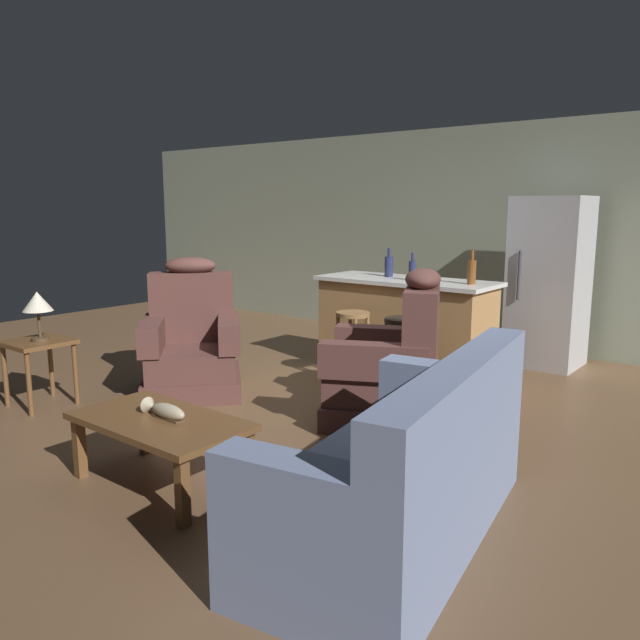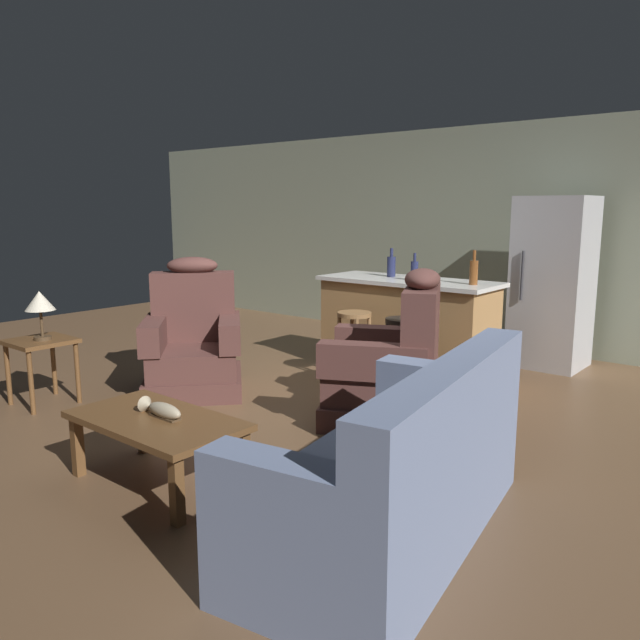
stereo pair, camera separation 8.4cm
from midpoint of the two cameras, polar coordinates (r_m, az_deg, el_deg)
ground_plane at (r=5.34m, az=0.61°, el=-7.72°), size 12.00×12.00×0.00m
back_wall at (r=7.77m, az=15.35°, el=7.35°), size 12.00×0.05×2.60m
coffee_table at (r=3.88m, az=-14.11°, el=-9.42°), size 1.10×0.60×0.42m
fish_figurine at (r=3.85m, az=-13.70°, el=-7.98°), size 0.34×0.10×0.10m
couch at (r=3.22m, az=8.06°, el=-13.79°), size 1.14×2.01×0.94m
recliner_near_lamp at (r=5.75m, az=-11.07°, el=-2.22°), size 1.19×1.19×1.20m
recliner_near_island at (r=4.87m, az=7.04°, el=-4.40°), size 1.13×1.13×1.20m
end_table at (r=5.72m, az=-23.76°, el=-2.59°), size 0.48×0.48×0.56m
table_lamp at (r=5.62m, az=-23.85°, el=1.42°), size 0.24×0.24×0.41m
kitchen_island at (r=6.30m, az=8.34°, el=-0.54°), size 1.80×0.70×0.95m
bar_stool_left at (r=5.88m, az=3.55°, el=-1.28°), size 0.32×0.32×0.68m
bar_stool_right at (r=5.59m, az=8.02°, el=-1.97°), size 0.32×0.32×0.68m
refrigerator at (r=6.90m, az=20.83°, el=3.22°), size 0.70×0.69×1.76m
bottle_tall_green at (r=6.10m, az=9.02°, el=4.53°), size 0.07×0.07×0.27m
bottle_short_amber at (r=5.88m, az=14.28°, el=4.31°), size 0.08×0.08×0.32m
bottle_wine_dark at (r=6.41m, az=6.91°, el=4.94°), size 0.09×0.09×0.29m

